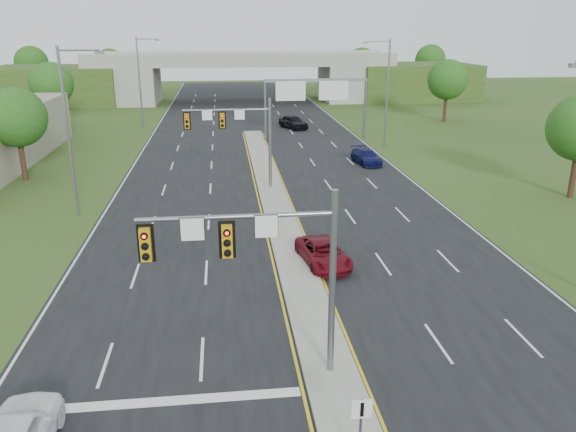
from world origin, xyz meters
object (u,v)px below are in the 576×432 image
(overpass, at_px, (242,80))
(signal_mast_near, at_px, (267,258))
(car_far_b, at_px, (366,157))
(sign_gantry, at_px, (315,92))
(keep_right_sign, at_px, (361,420))
(car_far_c, at_px, (293,122))
(signal_mast_far, at_px, (240,129))
(car_far_a, at_px, (323,253))

(overpass, bearing_deg, signal_mast_near, -91.62)
(car_far_b, bearing_deg, sign_gantry, 95.85)
(keep_right_sign, distance_m, car_far_c, 56.82)
(signal_mast_near, height_order, keep_right_sign, signal_mast_near)
(signal_mast_far, xyz_separation_m, keep_right_sign, (2.26, -29.45, -3.21))
(overpass, distance_m, car_far_b, 48.64)
(keep_right_sign, bearing_deg, overpass, 90.00)
(keep_right_sign, bearing_deg, car_far_b, 75.48)
(signal_mast_far, relative_size, car_far_b, 1.56)
(sign_gantry, xyz_separation_m, car_far_a, (-5.18, -35.10, -4.59))
(keep_right_sign, distance_m, overpass, 84.55)
(signal_mast_near, relative_size, car_far_a, 1.54)
(keep_right_sign, bearing_deg, signal_mast_near, 116.94)
(signal_mast_near, bearing_deg, car_far_c, 81.82)
(signal_mast_far, bearing_deg, sign_gantry, 65.89)
(keep_right_sign, distance_m, car_far_b, 38.15)
(signal_mast_far, relative_size, sign_gantry, 0.60)
(signal_mast_near, distance_m, keep_right_sign, 5.94)
(signal_mast_near, distance_m, signal_mast_far, 25.00)
(car_far_a, bearing_deg, car_far_c, 76.25)
(sign_gantry, bearing_deg, keep_right_sign, -97.70)
(car_far_a, distance_m, car_far_c, 42.39)
(signal_mast_far, bearing_deg, signal_mast_near, -90.00)
(overpass, bearing_deg, keep_right_sign, -90.00)
(sign_gantry, bearing_deg, overpass, 100.79)
(overpass, distance_m, car_far_a, 70.25)
(keep_right_sign, height_order, car_far_a, keep_right_sign)
(signal_mast_near, xyz_separation_m, car_far_c, (7.49, 52.12, -3.88))
(car_far_c, bearing_deg, sign_gantry, -101.75)
(sign_gantry, bearing_deg, car_far_c, 101.54)
(signal_mast_near, distance_m, sign_gantry, 45.88)
(signal_mast_near, height_order, overpass, overpass)
(overpass, bearing_deg, sign_gantry, -79.21)
(signal_mast_near, xyz_separation_m, car_far_a, (3.76, 9.90, -4.07))
(car_far_a, bearing_deg, car_far_b, 61.64)
(signal_mast_near, bearing_deg, signal_mast_far, 90.00)
(overpass, relative_size, car_far_c, 16.59)
(signal_mast_near, bearing_deg, keep_right_sign, -63.06)
(sign_gantry, xyz_separation_m, car_far_b, (2.88, -12.53, -4.57))
(sign_gantry, relative_size, car_far_a, 2.55)
(signal_mast_near, xyz_separation_m, signal_mast_far, (0.00, 25.00, 0.00))
(keep_right_sign, bearing_deg, car_far_c, 84.72)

